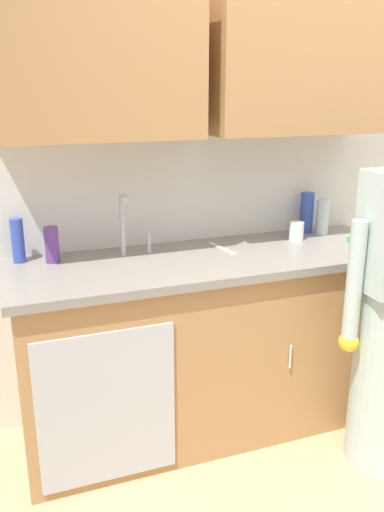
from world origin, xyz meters
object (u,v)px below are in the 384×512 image
object	(u,v)px
bottle_water_short	(307,213)
sponge	(360,240)
bottle_cleaner_spray	(52,245)
bottle_soap	(18,240)
cup_by_sink	(296,231)
bottle_dish_liquid	(323,217)
knife_on_counter	(222,248)
sink	(139,266)

from	to	relation	value
bottle_water_short	sponge	bearing A→B (deg)	-61.61
bottle_cleaner_spray	bottle_water_short	distance (m)	1.40
bottle_soap	cup_by_sink	size ratio (longest dim) A/B	2.08
bottle_dish_liquid	bottle_soap	size ratio (longest dim) A/B	0.93
bottle_dish_liquid	knife_on_counter	distance (m)	0.65
bottle_water_short	bottle_dish_liquid	bearing A→B (deg)	-50.27
bottle_water_short	cup_by_sink	size ratio (longest dim) A/B	2.24
cup_by_sink	knife_on_counter	bearing A→B (deg)	-178.50
bottle_water_short	bottle_soap	xyz separation A→B (m)	(-1.55, -0.01, -0.01)
cup_by_sink	sponge	xyz separation A→B (m)	(0.29, -0.15, -0.04)
bottle_cleaner_spray	bottle_soap	xyz separation A→B (m)	(-0.15, 0.05, 0.02)
bottle_dish_liquid	bottle_water_short	distance (m)	0.09
knife_on_counter	sponge	world-z (taller)	sponge
sponge	bottle_dish_liquid	bearing A→B (deg)	114.00
cup_by_sink	bottle_water_short	bearing A→B (deg)	43.36
bottle_cleaner_spray	knife_on_counter	size ratio (longest dim) A/B	0.70
bottle_soap	cup_by_sink	world-z (taller)	bottle_soap
sink	bottle_soap	xyz separation A→B (m)	(-0.52, 0.21, 0.12)
cup_by_sink	sponge	distance (m)	0.33
bottle_cleaner_spray	bottle_water_short	xyz separation A→B (m)	(1.40, 0.06, 0.03)
bottle_soap	cup_by_sink	xyz separation A→B (m)	(1.41, -0.12, -0.05)
bottle_water_short	knife_on_counter	distance (m)	0.60
cup_by_sink	sink	bearing A→B (deg)	-174.17
bottle_water_short	knife_on_counter	world-z (taller)	bottle_water_short
sponge	sink	bearing A→B (deg)	177.01
cup_by_sink	sponge	world-z (taller)	cup_by_sink
bottle_water_short	bottle_soap	world-z (taller)	bottle_water_short
knife_on_counter	sponge	distance (m)	0.74
bottle_water_short	sponge	world-z (taller)	bottle_water_short
bottle_dish_liquid	bottle_water_short	xyz separation A→B (m)	(-0.06, 0.07, 0.01)
knife_on_counter	bottle_dish_liquid	bearing A→B (deg)	86.99
bottle_soap	sponge	xyz separation A→B (m)	(1.70, -0.27, -0.09)
sink	bottle_cleaner_spray	xyz separation A→B (m)	(-0.37, 0.16, 0.10)
bottle_cleaner_spray	bottle_soap	world-z (taller)	bottle_soap
sink	bottle_water_short	bearing A→B (deg)	12.22
bottle_cleaner_spray	bottle_water_short	world-z (taller)	bottle_water_short
sponge	bottle_water_short	bearing A→B (deg)	118.39
bottle_dish_liquid	sink	bearing A→B (deg)	-172.01
bottle_dish_liquid	bottle_water_short	world-z (taller)	bottle_water_short
bottle_water_short	knife_on_counter	bearing A→B (deg)	-165.99
sponge	knife_on_counter	bearing A→B (deg)	169.04
sink	bottle_cleaner_spray	size ratio (longest dim) A/B	2.96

